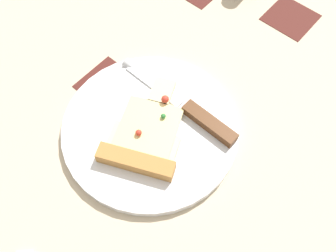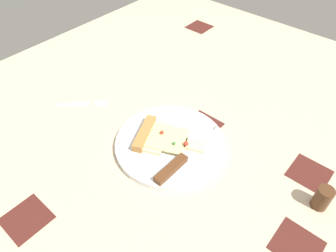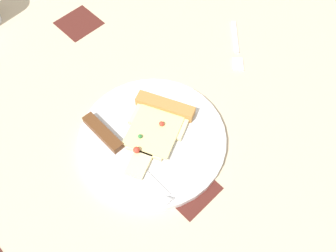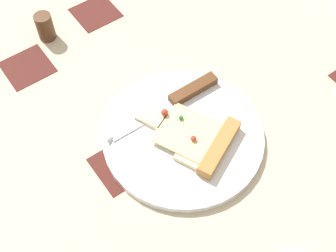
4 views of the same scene
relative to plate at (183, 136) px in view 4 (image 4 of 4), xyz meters
The scene contains 5 objects.
ground_plane 9.33cm from the plate, 161.22° to the left, with size 151.04×151.04×3.00cm.
plate is the anchor object (origin of this frame).
pizza_slice 3.02cm from the plate, 65.27° to the right, with size 14.75×19.07×2.57cm.
knife 7.05cm from the plate, 68.54° to the left, with size 24.03×2.48×2.45cm.
pepper_shaker 37.50cm from the plate, 102.29° to the left, with size 3.53×3.53×5.87cm, color #4C2D19.
Camera 4 is at (-18.70, -36.03, 69.69)cm, focal length 48.61 mm.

